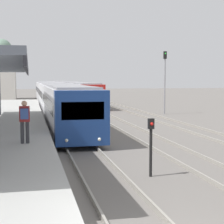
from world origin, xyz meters
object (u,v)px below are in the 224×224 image
object	(u,v)px
person_on_platform	(25,118)
train_far	(69,89)
train_near	(51,94)
signal_post_near	(151,141)
signal_mast_far	(165,76)

from	to	relation	value
person_on_platform	train_far	size ratio (longest dim) A/B	0.03
train_near	person_on_platform	bearing A→B (deg)	-95.46
train_near	signal_post_near	world-z (taller)	train_near
train_near	signal_mast_far	xyz separation A→B (m)	(10.16, -8.00, 2.02)
person_on_platform	signal_post_near	bearing A→B (deg)	-32.62
person_on_platform	signal_post_near	world-z (taller)	person_on_platform
train_near	train_far	distance (m)	21.09
signal_post_near	train_far	bearing A→B (deg)	87.31
person_on_platform	signal_post_near	xyz separation A→B (m)	(4.22, -2.70, -0.60)
signal_mast_far	signal_post_near	bearing A→B (deg)	-111.56
train_near	signal_mast_far	distance (m)	13.09
signal_mast_far	train_near	bearing A→B (deg)	141.80
train_near	signal_mast_far	size ratio (longest dim) A/B	8.34
train_near	train_far	bearing A→B (deg)	79.00
person_on_platform	signal_mast_far	xyz separation A→B (m)	(12.72, 18.80, 1.82)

